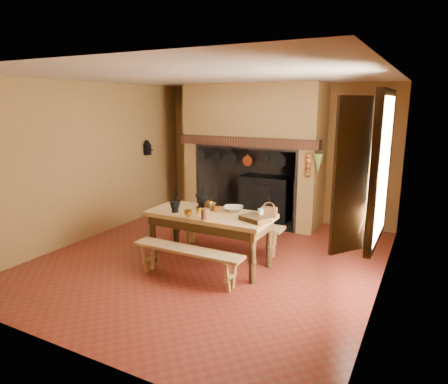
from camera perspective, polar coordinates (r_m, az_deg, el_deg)
name	(u,v)px	position (r m, az deg, el deg)	size (l,w,h in m)	color
floor	(211,259)	(6.44, -1.87, -9.51)	(5.50, 5.50, 0.00)	maroon
ceiling	(210,76)	(5.98, -2.07, 16.19)	(5.50, 5.50, 0.00)	silver
back_wall	(275,152)	(8.53, 7.26, 5.62)	(5.00, 0.02, 2.80)	olive
wall_left	(90,161)	(7.60, -18.64, 4.20)	(0.02, 5.50, 2.80)	olive
wall_right	(387,188)	(5.30, 22.23, 0.49)	(0.02, 5.50, 2.80)	olive
wall_front	(63,217)	(3.96, -22.06, -3.37)	(5.00, 0.02, 2.80)	olive
chimney_breast	(254,134)	(8.19, 4.26, 8.30)	(2.95, 0.96, 2.80)	olive
iron_range	(266,197)	(8.43, 6.09, -0.77)	(1.12, 0.55, 1.60)	black
hearth_pans	(219,212)	(8.73, -0.69, -2.85)	(0.51, 0.62, 0.20)	gold
hanging_pans	(241,159)	(7.80, 2.46, 4.77)	(1.92, 0.29, 0.27)	black
onion_string	(308,165)	(7.32, 11.93, 3.75)	(0.12, 0.10, 0.46)	#B35321
herb_bunch	(318,163)	(7.27, 13.31, 4.01)	(0.20, 0.20, 0.35)	#56622E
window	(371,168)	(4.88, 20.27, 3.25)	(0.39, 1.75, 1.76)	white
wall_coffee_mill	(147,147)	(8.66, -10.90, 6.38)	(0.23, 0.16, 0.31)	black
work_table	(210,221)	(6.02, -2.01, -4.17)	(1.89, 0.84, 0.82)	tan
bench_front	(187,257)	(5.61, -5.26, -9.17)	(1.66, 0.29, 0.47)	tan
bench_back	(229,228)	(6.64, 0.74, -5.22)	(1.86, 0.33, 0.52)	tan
mortar_large	(202,200)	(6.26, -3.18, -1.16)	(0.21, 0.21, 0.36)	black
mortar_small	(175,206)	(6.04, -7.02, -1.94)	(0.18, 0.18, 0.30)	black
coffee_grinder	(210,206)	(6.11, -2.02, -1.96)	(0.17, 0.14, 0.19)	#372611
brass_mug_a	(199,210)	(5.93, -3.62, -2.65)	(0.09, 0.09, 0.10)	gold
brass_mug_b	(217,209)	(6.01, -1.07, -2.42)	(0.08, 0.08, 0.10)	gold
mixing_bowl	(233,209)	(6.05, 1.35, -2.43)	(0.30, 0.30, 0.07)	#B2A889
stoneware_crock	(205,214)	(5.63, -2.70, -3.17)	(0.12, 0.12, 0.15)	brown
glass_jar	(260,214)	(5.69, 5.23, -3.11)	(0.08, 0.08, 0.14)	beige
wicker_basket	(269,211)	(5.82, 6.41, -2.78)	(0.25, 0.20, 0.22)	#442714
wooden_tray	(255,218)	(5.59, 4.46, -3.78)	(0.39, 0.28, 0.07)	#372611
brass_cup	(188,213)	(5.80, -5.17, -3.04)	(0.12, 0.12, 0.09)	gold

